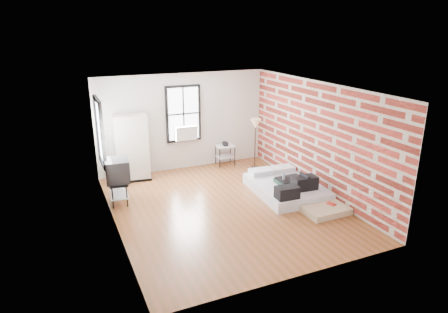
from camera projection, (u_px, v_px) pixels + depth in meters
name	position (u px, v px, depth m)	size (l,w,h in m)	color
ground	(225.00, 207.00, 9.39)	(6.00, 6.00, 0.00)	brown
room_shell	(228.00, 131.00, 9.25)	(5.02, 6.02, 2.80)	silver
mattress_main	(286.00, 187.00, 10.09)	(1.65, 2.16, 0.66)	silver
mattress_bare	(305.00, 196.00, 9.70)	(1.03, 1.91, 0.41)	#C9BA91
wardrobe	(132.00, 148.00, 10.80)	(0.98, 0.64, 1.82)	black
side_table	(225.00, 149.00, 12.06)	(0.57, 0.47, 0.72)	black
floor_lamp	(256.00, 126.00, 11.62)	(0.32, 0.32, 1.49)	black
tv_stand	(118.00, 172.00, 9.41)	(0.61, 0.81, 1.09)	black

